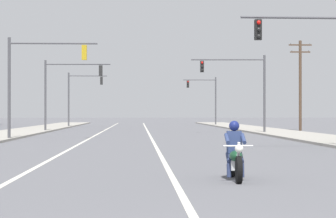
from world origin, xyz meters
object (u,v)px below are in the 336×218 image
Objects in this scene: motorcycle_with_rider at (235,156)px; traffic_signal_near_right at (322,57)px; traffic_signal_near_left at (35,72)px; utility_pole_right_far at (300,82)px; traffic_signal_mid_left at (65,84)px; traffic_signal_far_right at (206,94)px; traffic_signal_mid_right at (243,81)px; traffic_signal_far_left at (80,91)px.

traffic_signal_near_right reaches higher than motorcycle_with_rider.
traffic_signal_near_left is at bearing 142.07° from traffic_signal_near_right.
traffic_signal_mid_left is at bearing -172.90° from utility_pole_right_far.
traffic_signal_mid_left is at bearing -120.10° from traffic_signal_far_right.
traffic_signal_far_right is (0.50, 31.65, -0.10)m from traffic_signal_mid_right.
utility_pole_right_far is at bearing 73.71° from motorcycle_with_rider.
traffic_signal_near_left is 1.00× the size of traffic_signal_far_right.
traffic_signal_mid_right is at bearing 89.65° from traffic_signal_near_right.
traffic_signal_far_right reaches higher than motorcycle_with_rider.
utility_pole_right_far is (6.20, -23.40, 0.43)m from traffic_signal_far_right.
traffic_signal_near_right is 31.59m from traffic_signal_mid_left.
traffic_signal_near_left is at bearing 110.10° from motorcycle_with_rider.
traffic_signal_near_left is 34.48m from traffic_signal_far_left.
motorcycle_with_rider is 45.01m from utility_pole_right_far.
utility_pole_right_far is at bearing -75.16° from traffic_signal_far_right.
traffic_signal_near_right and traffic_signal_mid_right have the same top height.
traffic_signal_near_left is 16.92m from traffic_signal_mid_left.
motorcycle_with_rider is 25.24m from traffic_signal_near_left.
utility_pole_right_far reaches higher than traffic_signal_near_left.
traffic_signal_mid_right is 1.00× the size of traffic_signal_far_left.
traffic_signal_near_right is at bearing -37.93° from traffic_signal_near_left.
traffic_signal_mid_right is 1.00× the size of traffic_signal_far_right.
utility_pole_right_far is at bearing 77.45° from traffic_signal_near_right.
traffic_signal_near_right and traffic_signal_near_left have the same top height.
motorcycle_with_rider is 35.46m from traffic_signal_mid_right.
traffic_signal_near_left is 1.00× the size of traffic_signal_far_left.
traffic_signal_mid_left is (-0.13, 16.92, 0.02)m from traffic_signal_near_left.
utility_pole_right_far is (21.30, 2.65, 0.34)m from traffic_signal_mid_left.
traffic_signal_near_right is 22.48m from traffic_signal_mid_right.
traffic_signal_near_left is 45.50m from traffic_signal_far_right.
traffic_signal_near_left is at bearing -141.97° from traffic_signal_mid_right.
traffic_signal_far_right is at bearing 84.52° from motorcycle_with_rider.
traffic_signal_near_left is 0.75× the size of utility_pole_right_far.
traffic_signal_far_left reaches higher than motorcycle_with_rider.
traffic_signal_near_right is (5.74, 12.31, 3.53)m from motorcycle_with_rider.
traffic_signal_far_left is (-15.36, -8.49, 0.01)m from traffic_signal_far_right.
utility_pole_right_far is at bearing 7.10° from traffic_signal_mid_left.
motorcycle_with_rider is 0.35× the size of traffic_signal_mid_right.
utility_pole_right_far is (6.84, 30.74, 0.37)m from traffic_signal_near_right.
traffic_signal_far_right is (14.97, 42.97, -0.07)m from traffic_signal_near_left.
traffic_signal_far_right is 0.75× the size of utility_pole_right_far.
motorcycle_with_rider is 0.35× the size of traffic_signal_mid_left.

